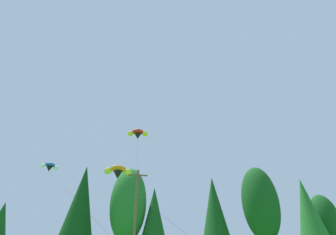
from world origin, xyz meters
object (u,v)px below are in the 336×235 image
at_px(parafoil_kite_mid_orange, 118,172).
at_px(parafoil_kite_far_blue_white, 50,167).
at_px(parafoil_kite_high_red_yellow, 138,134).
at_px(utility_pole, 135,215).

bearing_deg(parafoil_kite_mid_orange, parafoil_kite_far_blue_white, 162.56).
xyz_separation_m(parafoil_kite_high_red_yellow, parafoil_kite_far_blue_white, (-12.38, -1.86, -7.04)).
bearing_deg(parafoil_kite_far_blue_white, utility_pole, -34.29).
xyz_separation_m(parafoil_kite_mid_orange, parafoil_kite_far_blue_white, (-9.96, 3.13, 1.20)).
distance_m(parafoil_kite_mid_orange, parafoil_kite_far_blue_white, 10.51).
bearing_deg(utility_pole, parafoil_kite_mid_orange, 115.46).
height_order(utility_pole, parafoil_kite_mid_orange, parafoil_kite_mid_orange).
height_order(parafoil_kite_mid_orange, parafoil_kite_far_blue_white, parafoil_kite_far_blue_white).
relative_size(utility_pole, parafoil_kite_mid_orange, 0.57).
height_order(utility_pole, parafoil_kite_high_red_yellow, parafoil_kite_high_red_yellow).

